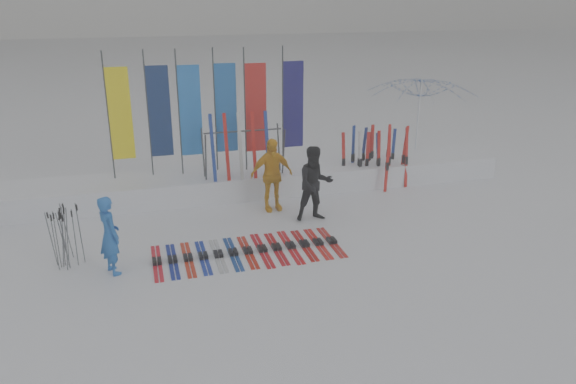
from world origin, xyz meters
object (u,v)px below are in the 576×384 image
object	(u,v)px
ski_row	(248,251)
ski_rack	(243,146)
person_yellow	(271,175)
person_blue	(110,235)
tent_canopy	(419,123)
person_black	(315,184)

from	to	relation	value
ski_row	ski_rack	xyz separation A→B (m)	(0.60, 3.28, 1.35)
person_yellow	ski_row	size ratio (longest dim) A/B	0.47
person_blue	tent_canopy	world-z (taller)	tent_canopy
person_yellow	ski_rack	distance (m)	1.24
person_blue	person_yellow	world-z (taller)	person_yellow
person_yellow	ski_row	xyz separation A→B (m)	(-1.08, -2.23, -0.87)
person_blue	ski_rack	bearing A→B (deg)	-68.16
ski_row	ski_rack	bearing A→B (deg)	79.60
ski_row	ski_rack	size ratio (longest dim) A/B	1.89
ski_rack	person_blue	bearing A→B (deg)	-133.68
person_blue	ski_row	bearing A→B (deg)	-111.33
tent_canopy	ski_rack	distance (m)	5.58
person_blue	ski_row	world-z (taller)	person_blue
ski_row	person_yellow	bearing A→B (deg)	64.22
person_blue	person_black	size ratio (longest dim) A/B	0.87
person_black	tent_canopy	distance (m)	5.16
person_black	person_yellow	distance (m)	1.22
person_black	ski_row	distance (m)	2.47
person_black	person_blue	bearing A→B (deg)	-161.72
person_black	person_yellow	xyz separation A→B (m)	(-0.82, 0.90, 0.01)
person_blue	ski_rack	size ratio (longest dim) A/B	0.77
person_black	ski_row	world-z (taller)	person_black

